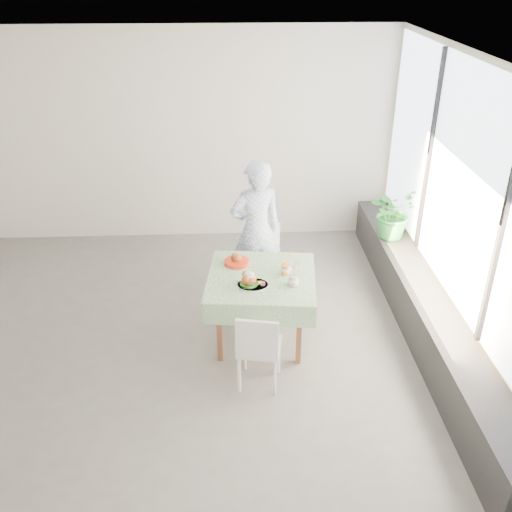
{
  "coord_description": "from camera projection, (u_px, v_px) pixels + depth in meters",
  "views": [
    {
      "loc": [
        0.82,
        -4.85,
        3.55
      ],
      "look_at": [
        1.06,
        0.02,
        0.94
      ],
      "focal_mm": 40.0,
      "sensor_mm": 36.0,
      "label": 1
    }
  ],
  "objects": [
    {
      "name": "window_pane",
      "position": [
        462.0,
        185.0,
        5.26
      ],
      "size": [
        0.01,
        4.8,
        2.18
      ],
      "primitive_type": "cube",
      "color": "#D1E0F9",
      "rests_on": "ground"
    },
    {
      "name": "wall_right",
      "position": [
        461.0,
        210.0,
        5.38
      ],
      "size": [
        0.02,
        5.0,
        2.8
      ],
      "primitive_type": "cube",
      "color": "silver",
      "rests_on": "ground"
    },
    {
      "name": "juice_cup_orange",
      "position": [
        286.0,
        268.0,
        5.6
      ],
      "size": [
        0.1,
        0.1,
        0.29
      ],
      "color": "white",
      "rests_on": "cafe_table"
    },
    {
      "name": "juice_cup_lemonade",
      "position": [
        294.0,
        279.0,
        5.41
      ],
      "size": [
        0.1,
        0.1,
        0.28
      ],
      "color": "white",
      "rests_on": "cafe_table"
    },
    {
      "name": "chair_near",
      "position": [
        259.0,
        361.0,
        5.21
      ],
      "size": [
        0.44,
        0.44,
        0.8
      ],
      "color": "white",
      "rests_on": "ground"
    },
    {
      "name": "floor",
      "position": [
        154.0,
        339.0,
        5.91
      ],
      "size": [
        6.0,
        6.0,
        0.0
      ],
      "primitive_type": "plane",
      "color": "#5D5B58",
      "rests_on": "ground"
    },
    {
      "name": "wall_back",
      "position": [
        166.0,
        138.0,
        7.46
      ],
      "size": [
        6.0,
        0.02,
        2.8
      ],
      "primitive_type": "cube",
      "color": "silver",
      "rests_on": "ground"
    },
    {
      "name": "ceiling",
      "position": [
        125.0,
        58.0,
        4.6
      ],
      "size": [
        6.0,
        6.0,
        0.0
      ],
      "primitive_type": "plane",
      "rotation": [
        3.14,
        0.0,
        0.0
      ],
      "color": "white",
      "rests_on": "ground"
    },
    {
      "name": "cafe_table",
      "position": [
        261.0,
        301.0,
        5.72
      ],
      "size": [
        1.15,
        1.15,
        0.74
      ],
      "color": "brown",
      "rests_on": "ground"
    },
    {
      "name": "chair_far",
      "position": [
        267.0,
        276.0,
        6.57
      ],
      "size": [
        0.48,
        0.48,
        0.83
      ],
      "color": "white",
      "rests_on": "ground"
    },
    {
      "name": "window_ledge",
      "position": [
        423.0,
        312.0,
        5.92
      ],
      "size": [
        0.4,
        4.8,
        0.5
      ],
      "primitive_type": "cube",
      "color": "black",
      "rests_on": "ground"
    },
    {
      "name": "diner",
      "position": [
        256.0,
        230.0,
        6.35
      ],
      "size": [
        0.68,
        0.54,
        1.63
      ],
      "primitive_type": "imported",
      "rotation": [
        0.0,
        0.0,
        3.43
      ],
      "color": "#91ABE8",
      "rests_on": "ground"
    },
    {
      "name": "potted_plant",
      "position": [
        393.0,
        212.0,
        6.78
      ],
      "size": [
        0.76,
        0.75,
        0.64
      ],
      "primitive_type": "imported",
      "rotation": [
        0.0,
        0.0,
        0.65
      ],
      "color": "#2C863D",
      "rests_on": "window_ledge"
    },
    {
      "name": "main_dish",
      "position": [
        251.0,
        281.0,
        5.4
      ],
      "size": [
        0.31,
        0.31,
        0.16
      ],
      "color": "white",
      "rests_on": "cafe_table"
    },
    {
      "name": "wall_front",
      "position": [
        82.0,
        407.0,
        3.05
      ],
      "size": [
        6.0,
        0.02,
        2.8
      ],
      "primitive_type": "cube",
      "color": "silver",
      "rests_on": "ground"
    },
    {
      "name": "second_dish",
      "position": [
        237.0,
        261.0,
        5.8
      ],
      "size": [
        0.25,
        0.25,
        0.12
      ],
      "color": "red",
      "rests_on": "cafe_table"
    }
  ]
}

